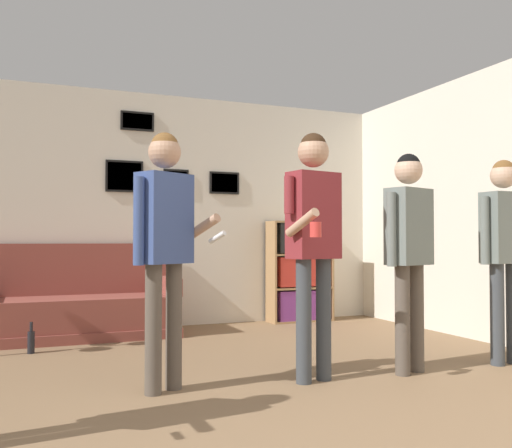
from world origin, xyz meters
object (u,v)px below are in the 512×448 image
drinking_cup (303,218)px  person_spectator_far_right (504,239)px  bookshelf (300,271)px  person_spectator_near_bookshelf (409,238)px  person_watcher_holding_cup (314,226)px  bottle_on_floor (31,341)px  couch (76,307)px  person_player_foreground_center (164,231)px

drinking_cup → person_spectator_far_right: bearing=-81.8°
bookshelf → person_spectator_near_bookshelf: 2.85m
person_spectator_far_right → drinking_cup: person_spectator_far_right is taller
person_watcher_holding_cup → person_spectator_far_right: bearing=-2.6°
bottle_on_floor → drinking_cup: (3.14, 0.91, 1.17)m
couch → drinking_cup: (2.70, 0.19, 0.97)m
person_spectator_near_bookshelf → person_spectator_far_right: size_ratio=1.00×
bookshelf → person_spectator_far_right: 2.88m
bottle_on_floor → person_spectator_near_bookshelf: bearing=-35.5°
couch → person_player_foreground_center: size_ratio=1.18×
person_watcher_holding_cup → drinking_cup: person_watcher_holding_cup is taller
bookshelf → person_spectator_far_right: person_spectator_far_right is taller
drinking_cup → bookshelf: bearing=-179.4°
drinking_cup → couch: bearing=-176.0°
couch → bookshelf: bearing=4.1°
person_player_foreground_center → bottle_on_floor: person_player_foreground_center is taller
couch → bookshelf: bookshelf is taller
bookshelf → bottle_on_floor: bookshelf is taller
person_spectator_far_right → drinking_cup: size_ratio=18.27×
bookshelf → person_watcher_holding_cup: (-1.25, -2.74, 0.48)m
person_spectator_near_bookshelf → drinking_cup: (0.51, 2.79, 0.26)m
person_spectator_far_right → bottle_on_floor: 4.13m
person_spectator_near_bookshelf → bottle_on_floor: 3.36m
person_player_foreground_center → person_spectator_near_bookshelf: (1.83, -0.18, -0.05)m
person_player_foreground_center → person_watcher_holding_cup: bearing=-7.2°
bookshelf → person_player_foreground_center: size_ratio=0.72×
person_player_foreground_center → bookshelf: bearing=48.6°
person_spectator_near_bookshelf → person_watcher_holding_cup: bearing=176.7°
bookshelf → drinking_cup: size_ratio=13.63×
couch → person_spectator_far_right: 4.13m
person_watcher_holding_cup → bottle_on_floor: bearing=135.2°
couch → bottle_on_floor: bearing=-121.3°
person_spectator_near_bookshelf → drinking_cup: person_spectator_near_bookshelf is taller
person_watcher_holding_cup → person_spectator_near_bookshelf: (0.79, -0.04, -0.08)m
bookshelf → person_spectator_far_right: size_ratio=0.75×
person_watcher_holding_cup → person_spectator_far_right: 1.71m
couch → person_spectator_far_right: person_spectator_far_right is taller
person_spectator_far_right → bookshelf: bearing=99.1°
person_spectator_far_right → person_player_foreground_center: bearing=175.6°
drinking_cup → person_watcher_holding_cup: bearing=-115.3°
person_spectator_far_right → person_spectator_near_bookshelf: bearing=178.0°
bookshelf → drinking_cup: drinking_cup is taller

